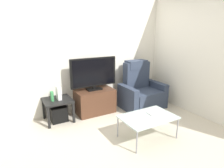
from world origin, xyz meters
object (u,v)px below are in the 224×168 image
(tv_stand, at_px, (95,101))
(television, at_px, (94,73))
(book_upright, at_px, (52,96))
(side_table, at_px, (58,103))
(game_console, at_px, (58,93))
(subwoofer_box, at_px, (58,113))
(coffee_table, at_px, (148,118))
(cell_phone, at_px, (151,114))
(recliner_armchair, at_px, (141,91))

(tv_stand, relative_size, television, 0.80)
(book_upright, bearing_deg, side_table, 11.31)
(book_upright, bearing_deg, tv_stand, 1.61)
(television, relative_size, side_table, 1.91)
(tv_stand, bearing_deg, side_table, -179.61)
(television, distance_m, book_upright, 0.97)
(side_table, xyz_separation_m, game_console, (0.04, 0.01, 0.20))
(subwoofer_box, bearing_deg, side_table, -90.00)
(subwoofer_box, xyz_separation_m, book_upright, (-0.10, -0.02, 0.39))
(tv_stand, distance_m, subwoofer_box, 0.82)
(coffee_table, bearing_deg, side_table, 129.64)
(coffee_table, relative_size, cell_phone, 6.00)
(book_upright, height_order, coffee_table, book_upright)
(cell_phone, bearing_deg, side_table, 138.60)
(tv_stand, distance_m, television, 0.63)
(tv_stand, height_order, television, television)
(television, relative_size, coffee_table, 1.14)
(tv_stand, relative_size, book_upright, 4.51)
(side_table, bearing_deg, television, 1.73)
(recliner_armchair, bearing_deg, side_table, 172.45)
(recliner_armchair, xyz_separation_m, game_console, (-1.87, 0.21, 0.21))
(side_table, distance_m, book_upright, 0.19)
(television, relative_size, subwoofer_box, 3.30)
(subwoofer_box, distance_m, game_console, 0.43)
(coffee_table, bearing_deg, subwoofer_box, 129.64)
(side_table, relative_size, subwoofer_box, 1.73)
(book_upright, height_order, cell_phone, book_upright)
(book_upright, relative_size, game_console, 0.69)
(television, bearing_deg, book_upright, -177.20)
(recliner_armchair, height_order, subwoofer_box, recliner_armchair)
(cell_phone, bearing_deg, game_console, 137.57)
(tv_stand, relative_size, game_console, 3.10)
(side_table, height_order, coffee_table, side_table)
(tv_stand, relative_size, subwoofer_box, 2.64)
(recliner_armchair, bearing_deg, book_upright, 173.31)
(television, height_order, coffee_table, television)
(tv_stand, height_order, game_console, game_console)
(television, distance_m, game_console, 0.83)
(game_console, relative_size, coffee_table, 0.30)
(recliner_armchair, bearing_deg, subwoofer_box, 172.45)
(tv_stand, xyz_separation_m, recliner_armchair, (1.10, -0.21, 0.11))
(cell_phone, bearing_deg, television, 113.30)
(television, height_order, book_upright, television)
(subwoofer_box, bearing_deg, book_upright, -168.69)
(tv_stand, height_order, cell_phone, tv_stand)
(recliner_armchair, xyz_separation_m, side_table, (-1.91, 0.20, 0.01))
(coffee_table, bearing_deg, cell_phone, 26.70)
(game_console, xyz_separation_m, cell_phone, (1.21, -1.34, -0.19))
(recliner_armchair, distance_m, side_table, 1.92)
(television, bearing_deg, cell_phone, -72.32)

